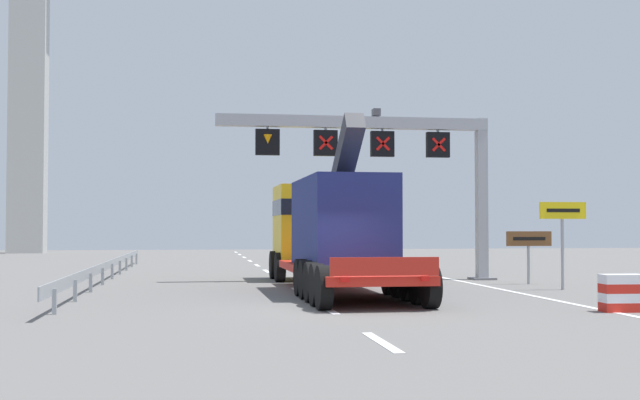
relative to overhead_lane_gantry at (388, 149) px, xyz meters
The scene contains 9 objects.
ground 12.17m from the overhead_lane_gantry, 109.10° to the right, with size 112.00×112.00×0.00m, color slate.
lane_markings 12.12m from the overhead_lane_gantry, 111.59° to the left, with size 0.20×55.98×0.01m.
edge_line_right 5.89m from the overhead_lane_gantry, 30.97° to the left, with size 0.20×63.00×0.01m, color silver.
overhead_lane_gantry is the anchor object (origin of this frame).
heavy_haul_truck_red 5.42m from the overhead_lane_gantry, 130.48° to the right, with size 3.06×14.08×5.30m.
exit_sign_yellow 7.68m from the overhead_lane_gantry, 50.43° to the right, with size 1.58×0.15×2.86m.
tourist_info_sign_brown 6.41m from the overhead_lane_gantry, 31.70° to the right, with size 1.69×0.15×1.89m.
crash_barrier_striped 13.36m from the overhead_lane_gantry, 76.85° to the right, with size 1.02×0.55×0.90m.
guardrail_left 11.77m from the overhead_lane_gantry, 167.36° to the left, with size 0.13×29.66×0.76m.
Camera 1 is at (-3.68, -20.08, 2.02)m, focal length 45.71 mm.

